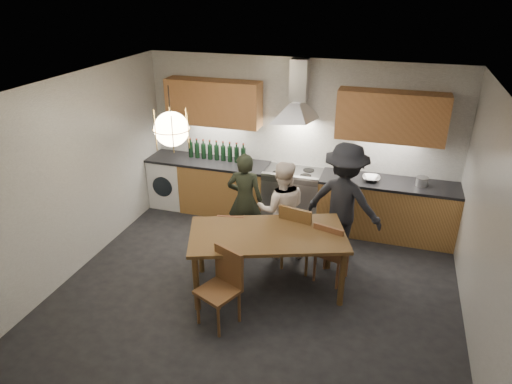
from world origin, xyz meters
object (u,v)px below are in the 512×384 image
(person_left, at_px, (245,200))
(stock_pot, at_px, (422,182))
(mixing_bowl, at_px, (371,179))
(wine_bottles, at_px, (217,150))
(dining_table, at_px, (268,240))
(chair_back_left, at_px, (232,236))
(person_mid, at_px, (282,210))
(chair_front, at_px, (223,282))
(person_right, at_px, (344,201))

(person_left, distance_m, stock_pot, 2.61)
(mixing_bowl, height_order, wine_bottles, wine_bottles)
(dining_table, bearing_deg, stock_pot, 25.65)
(chair_back_left, relative_size, person_mid, 0.57)
(wine_bottles, bearing_deg, stock_pot, -1.52)
(chair_back_left, distance_m, stock_pot, 2.89)
(person_mid, bearing_deg, stock_pot, -168.04)
(stock_pot, bearing_deg, chair_front, -129.41)
(chair_front, xyz_separation_m, mixing_bowl, (1.42, 2.56, 0.41))
(chair_front, xyz_separation_m, wine_bottles, (-1.13, 2.69, 0.54))
(wine_bottles, bearing_deg, person_right, -20.79)
(person_left, xyz_separation_m, mixing_bowl, (1.73, 0.84, 0.21))
(dining_table, bearing_deg, person_mid, 72.28)
(person_mid, height_order, mixing_bowl, person_mid)
(person_mid, height_order, person_right, person_right)
(chair_back_left, xyz_separation_m, person_mid, (0.57, 0.47, 0.25))
(person_mid, distance_m, person_right, 0.88)
(person_mid, relative_size, mixing_bowl, 5.37)
(chair_back_left, bearing_deg, dining_table, 139.03)
(chair_front, bearing_deg, person_left, 124.10)
(chair_front, xyz_separation_m, person_right, (1.11, 1.84, 0.32))
(chair_back_left, distance_m, person_mid, 0.78)
(chair_back_left, distance_m, wine_bottles, 1.89)
(wine_bottles, bearing_deg, chair_front, -67.24)
(person_right, xyz_separation_m, mixing_bowl, (0.31, 0.72, 0.09))
(person_left, distance_m, mixing_bowl, 1.93)
(chair_front, height_order, person_mid, person_mid)
(stock_pot, bearing_deg, person_mid, -151.14)
(person_mid, height_order, wine_bottles, person_mid)
(mixing_bowl, relative_size, wine_bottles, 0.26)
(dining_table, height_order, wine_bottles, wine_bottles)
(person_right, relative_size, mixing_bowl, 6.32)
(mixing_bowl, bearing_deg, dining_table, -121.13)
(person_mid, bearing_deg, chair_front, 62.95)
(chair_front, xyz_separation_m, stock_pot, (2.14, 2.60, 0.43))
(chair_front, relative_size, person_left, 0.64)
(person_left, height_order, stock_pot, person_left)
(chair_front, height_order, person_left, person_left)
(stock_pot, bearing_deg, wine_bottles, 178.48)
(dining_table, distance_m, chair_front, 0.83)
(person_left, relative_size, person_mid, 1.00)
(dining_table, relative_size, wine_bottles, 2.08)
(stock_pot, bearing_deg, person_right, -143.42)
(dining_table, relative_size, person_left, 1.48)
(dining_table, distance_m, stock_pot, 2.61)
(mixing_bowl, bearing_deg, wine_bottles, 177.17)
(dining_table, bearing_deg, mixing_bowl, 38.91)
(stock_pot, height_order, wine_bottles, wine_bottles)
(person_right, bearing_deg, chair_front, 74.21)
(person_left, xyz_separation_m, wine_bottles, (-0.82, 0.96, 0.35))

